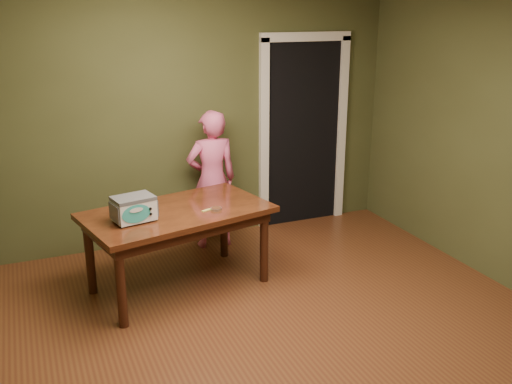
% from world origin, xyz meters
% --- Properties ---
extents(floor, '(5.00, 5.00, 0.00)m').
position_xyz_m(floor, '(0.00, 0.00, 0.00)').
color(floor, brown).
rests_on(floor, ground).
extents(room_shell, '(4.52, 5.02, 2.61)m').
position_xyz_m(room_shell, '(0.00, 0.00, 1.71)').
color(room_shell, '#454C28').
rests_on(room_shell, ground).
extents(doorway, '(1.10, 0.66, 2.25)m').
position_xyz_m(doorway, '(1.30, 2.78, 1.06)').
color(doorway, black).
rests_on(doorway, ground).
extents(dining_table, '(1.76, 1.23, 0.75)m').
position_xyz_m(dining_table, '(-0.52, 1.37, 0.65)').
color(dining_table, black).
rests_on(dining_table, floor).
extents(toy_oven, '(0.39, 0.30, 0.22)m').
position_xyz_m(toy_oven, '(-0.92, 1.23, 0.87)').
color(toy_oven, '#4C4F54').
rests_on(toy_oven, dining_table).
extents(baking_pan, '(0.10, 0.10, 0.02)m').
position_xyz_m(baking_pan, '(-0.20, 1.23, 0.76)').
color(baking_pan, silver).
rests_on(baking_pan, dining_table).
extents(spatula, '(0.18, 0.08, 0.01)m').
position_xyz_m(spatula, '(-0.24, 1.26, 0.75)').
color(spatula, '#DDDB60').
rests_on(spatula, dining_table).
extents(child, '(0.55, 0.37, 1.47)m').
position_xyz_m(child, '(0.08, 2.18, 0.73)').
color(child, '#DA5989').
rests_on(child, floor).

